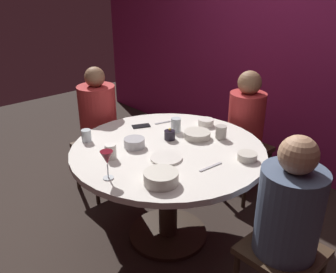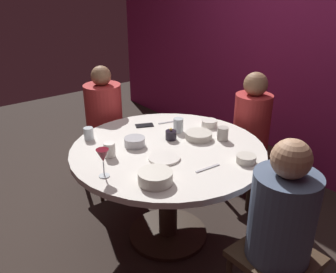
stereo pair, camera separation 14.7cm
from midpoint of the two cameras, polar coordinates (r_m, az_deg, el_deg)
name	(u,v)px [view 1 (the left image)]	position (r m, az deg, el deg)	size (l,w,h in m)	color
ground_plane	(168,234)	(2.86, -1.53, -15.55)	(8.00, 8.00, 0.00)	#2D231E
back_wall	(301,41)	(3.55, 19.49, 14.26)	(6.00, 0.10, 2.60)	maroon
dining_table	(168,167)	(2.52, -1.68, -4.91)	(1.35, 1.35, 0.76)	silver
seated_diner_left	(98,118)	(3.15, -12.52, 2.93)	(0.40, 0.40, 1.17)	#3F2D1E
seated_diner_back	(246,121)	(3.08, 11.13, 2.43)	(0.40, 0.40, 1.15)	#3F2D1E
seated_diner_right	(289,213)	(1.96, 16.83, -11.72)	(0.40, 0.40, 1.15)	#3F2D1E
candle_holder	(170,135)	(2.55, -1.37, 0.23)	(0.08, 0.08, 0.09)	black
wine_glass	(107,159)	(2.06, -11.86, -3.58)	(0.08, 0.08, 0.18)	silver
dinner_plate	(166,158)	(2.29, -2.15, -3.49)	(0.21, 0.21, 0.01)	silver
cell_phone	(141,126)	(2.80, -5.87, 1.68)	(0.07, 0.14, 0.01)	black
bowl_serving_large	(134,143)	(2.46, -7.16, -1.03)	(0.15, 0.15, 0.06)	#B7B7BC
bowl_salad_center	(206,122)	(2.81, 4.63, 2.28)	(0.12, 0.12, 0.05)	silver
bowl_small_white	(161,178)	(2.01, -3.25, -6.69)	(0.20, 0.20, 0.07)	beige
bowl_sauce_side	(247,156)	(2.31, 10.87, -3.21)	(0.13, 0.13, 0.05)	beige
bowl_rice_portion	(197,135)	(2.58, 3.10, 0.28)	(0.19, 0.19, 0.05)	beige
cup_near_candle	(86,136)	(2.60, -14.62, 0.13)	(0.07, 0.07, 0.09)	silver
cup_by_left_diner	(111,152)	(2.32, -11.05, -2.42)	(0.07, 0.07, 0.10)	silver
cup_by_right_diner	(221,132)	(2.58, 6.93, 0.67)	(0.08, 0.08, 0.10)	#B2ADA3
cup_center_front	(176,125)	(2.68, -0.29, 1.86)	(0.08, 0.08, 0.11)	silver
fork_near_plate	(210,167)	(2.19, 4.94, -4.96)	(0.02, 0.18, 0.01)	#B7B7BC
knife_near_plate	(165,122)	(2.87, -1.94, 2.32)	(0.02, 0.18, 0.01)	#B7B7BC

